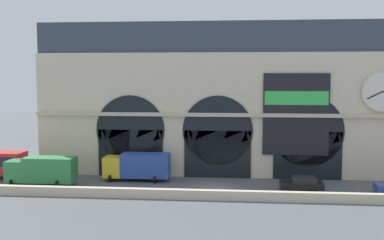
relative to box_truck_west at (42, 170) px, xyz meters
The scene contains 6 objects.
ground_plane 19.05m from the box_truck_west, ahead, with size 200.00×200.00×0.00m, color #54565B.
quay_parapet_wall 19.45m from the box_truck_west, 12.32° to the right, with size 90.00×0.70×0.95m, color beige.
station_building 21.98m from the box_truck_west, 23.69° to the left, with size 43.53×6.03×18.30m.
box_truck_west is the anchor object (origin of this frame).
box_truck_midwest 10.45m from the box_truck_west, 17.81° to the left, with size 7.50×2.91×3.12m.
car_mideast 27.95m from the box_truck_west, ahead, with size 4.40×2.22×1.55m.
Camera 1 is at (1.74, -47.32, 11.94)m, focal length 42.20 mm.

